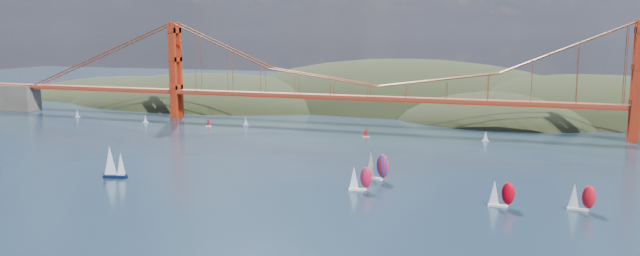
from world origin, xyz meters
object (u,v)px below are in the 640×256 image
Objects in this scene: racer_0 at (360,178)px; racer_2 at (581,197)px; sloop_navy at (113,162)px; racer_1 at (501,193)px; racer_rwb at (376,166)px.

racer_2 is (64.79, -1.64, -0.04)m from racer_0.
sloop_navy is 1.43× the size of racer_0.
racer_1 is 1.00× the size of racer_2.
racer_0 reaches higher than racer_2.
racer_1 is at bearing -166.72° from racer_2.
racer_rwb reaches higher than racer_0.
racer_1 is (128.04, 5.84, -1.43)m from sloop_navy.
racer_2 is 65.63m from racer_rwb.
racer_2 is at bearing -10.54° from sloop_navy.
racer_1 is (43.28, -4.97, -0.06)m from racer_0.
racer_rwb is at bearing 68.35° from racer_0.
racer_rwb is at bearing 151.45° from racer_1.
racer_rwb is (86.27, 26.55, -0.49)m from sloop_navy.
sloop_navy is at bearing -172.02° from racer_2.
sloop_navy is 1.45× the size of racer_1.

